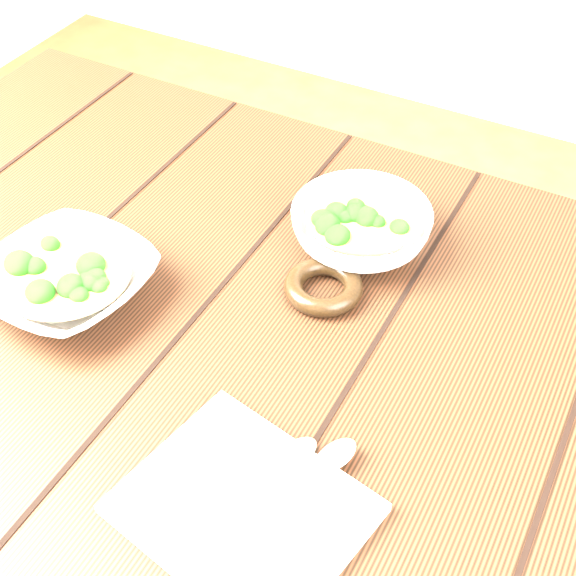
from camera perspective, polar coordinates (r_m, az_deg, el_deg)
The scene contains 7 objects.
table at distance 1.03m, azimuth -4.26°, elevation -6.06°, with size 1.20×0.80×0.75m.
soup_bowl_front at distance 0.97m, azimuth -15.44°, elevation 0.55°, with size 0.21×0.21×0.05m.
soup_bowl_back at distance 1.00m, azimuth 5.19°, elevation 4.37°, with size 0.22×0.22×0.06m.
trivet at distance 0.95m, azimuth 2.54°, elevation 0.10°, with size 0.09×0.09×0.02m, color black.
napkin at distance 0.77m, azimuth -3.21°, elevation -15.36°, with size 0.21×0.17×0.01m, color beige.
spoon_left at distance 0.78m, azimuth -1.54°, elevation -12.99°, with size 0.08×0.17×0.01m.
spoon_right at distance 0.78m, azimuth 1.53°, elevation -13.21°, with size 0.08×0.17×0.01m.
Camera 1 is at (0.38, -0.55, 1.42)m, focal length 50.00 mm.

